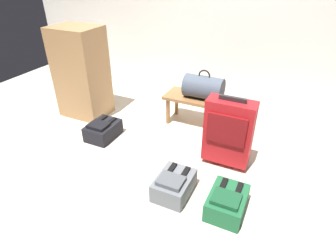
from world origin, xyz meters
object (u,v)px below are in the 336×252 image
Objects in this scene: cell_phone at (239,104)px; backpack_grey at (174,185)px; duffel_bag_slate at (204,87)px; backpack_green at (227,202)px; bench at (207,103)px; backpack_dark at (103,130)px; suitcase_upright_red at (228,131)px; side_cabinet at (82,73)px.

backpack_grey is (-0.24, -1.21, -0.27)m from cell_phone.
duffel_bag_slate is 1.42m from backpack_green.
duffel_bag_slate reaches higher than bench.
duffel_bag_slate is (-0.05, -0.00, 0.19)m from bench.
backpack_grey is (1.09, -0.47, 0.00)m from backpack_dark.
duffel_bag_slate is at bearing -179.06° from cell_phone.
suitcase_upright_red reaches higher than duffel_bag_slate.
suitcase_upright_red is 1.95m from side_cabinet.
side_cabinet reaches higher than bench.
backpack_grey is at bearing -27.95° from side_cabinet.
backpack_dark is at bearing -35.89° from side_cabinet.
backpack_green is (0.59, -1.21, -0.22)m from bench.
bench is 1.36m from backpack_green.
side_cabinet is (-1.92, 0.28, 0.18)m from suitcase_upright_red.
cell_phone reaches higher than backpack_grey.
suitcase_upright_red reaches higher than cell_phone.
duffel_bag_slate is at bearing 12.92° from side_cabinet.
duffel_bag_slate is 1.50m from side_cabinet.
cell_phone is at bearing 0.94° from duffel_bag_slate.
side_cabinet is (-1.64, 0.87, 0.46)m from backpack_grey.
bench is at bearing 37.26° from backpack_dark.
side_cabinet is at bearing -167.52° from bench.
duffel_bag_slate reaches higher than backpack_dark.
backpack_dark is 0.82m from side_cabinet.
cell_phone reaches higher than bench.
backpack_green is at bearing -0.30° from backpack_grey.
side_cabinet reaches higher than backpack_grey.
backpack_dark is at bearing -174.91° from suitcase_upright_red.
cell_phone is at bearing 10.31° from side_cabinet.
backpack_dark is 1.00× the size of backpack_grey.
backpack_dark is (-0.91, -0.73, -0.40)m from duffel_bag_slate.
cell_phone reaches higher than backpack_dark.
backpack_dark is at bearing -141.17° from duffel_bag_slate.
suitcase_upright_red reaches higher than bench.
duffel_bag_slate is 1.24m from backpack_dark.
bench reaches higher than backpack_dark.
bench is 2.63× the size of backpack_dark.
backpack_green is at bearing -22.55° from side_cabinet.
duffel_bag_slate is 1.16× the size of backpack_grey.
side_cabinet reaches higher than suitcase_upright_red.
suitcase_upright_red is at bearing -86.06° from cell_phone.
backpack_dark is (-1.37, -0.12, -0.28)m from suitcase_upright_red.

